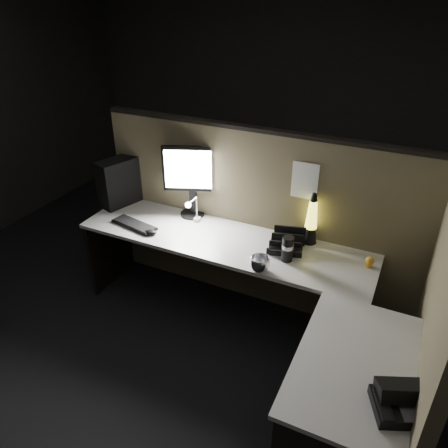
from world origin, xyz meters
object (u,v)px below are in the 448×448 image
at_px(keyboard, 134,225).
at_px(desk_phone, 400,400).
at_px(monitor, 192,175).
at_px(lava_lamp, 311,222).
at_px(pc_tower, 121,181).

xyz_separation_m(keyboard, desk_phone, (2.12, -0.88, 0.05)).
bearing_deg(keyboard, desk_phone, -12.06).
relative_size(monitor, keyboard, 1.51).
relative_size(keyboard, desk_phone, 1.30).
height_order(keyboard, lava_lamp, lava_lamp).
distance_m(pc_tower, monitor, 0.69).
bearing_deg(keyboard, monitor, 59.66).
xyz_separation_m(monitor, desk_phone, (1.79, -1.26, -0.31)).
xyz_separation_m(pc_tower, monitor, (0.67, 0.08, 0.16)).
bearing_deg(monitor, keyboard, -152.38).
bearing_deg(desk_phone, lava_lamp, 99.09).
bearing_deg(keyboard, pc_tower, 148.54).
bearing_deg(pc_tower, desk_phone, -8.18).
height_order(monitor, keyboard, monitor).
xyz_separation_m(pc_tower, desk_phone, (2.46, -1.18, -0.15)).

